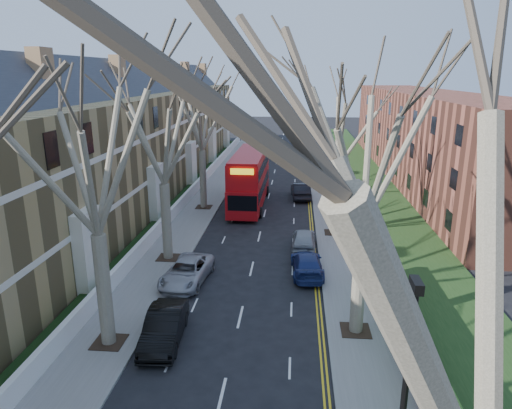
# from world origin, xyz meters

# --- Properties ---
(pavement_left) EXTENTS (3.00, 102.00, 0.12)m
(pavement_left) POSITION_xyz_m (-6.00, 39.00, 0.06)
(pavement_left) COLOR slate
(pavement_left) RESTS_ON ground
(pavement_right) EXTENTS (3.00, 102.00, 0.12)m
(pavement_right) POSITION_xyz_m (6.00, 39.00, 0.06)
(pavement_right) COLOR slate
(pavement_right) RESTS_ON ground
(terrace_left) EXTENTS (9.70, 78.00, 13.60)m
(terrace_left) POSITION_xyz_m (-13.65, 31.00, 5.53)
(terrace_left) COLOR #99814D
(terrace_left) RESTS_ON ground
(flats_right) EXTENTS (13.97, 54.00, 10.00)m
(flats_right) POSITION_xyz_m (17.46, 43.00, 4.98)
(flats_right) COLOR brown
(flats_right) RESTS_ON ground
(wall_hedge_right) EXTENTS (0.70, 24.00, 1.80)m
(wall_hedge_right) POSITION_xyz_m (7.70, 2.00, 1.12)
(wall_hedge_right) COLOR brown
(wall_hedge_right) RESTS_ON ground
(front_wall_left) EXTENTS (0.30, 78.00, 1.00)m
(front_wall_left) POSITION_xyz_m (-7.65, 31.00, 0.62)
(front_wall_left) COLOR white
(front_wall_left) RESTS_ON ground
(grass_verge_right) EXTENTS (6.00, 102.00, 0.06)m
(grass_verge_right) POSITION_xyz_m (10.50, 39.00, 0.15)
(grass_verge_right) COLOR #193412
(grass_verge_right) RESTS_ON ground
(tree_left_mid) EXTENTS (10.50, 10.50, 14.71)m
(tree_left_mid) POSITION_xyz_m (-5.70, 6.00, 9.56)
(tree_left_mid) COLOR brown
(tree_left_mid) RESTS_ON ground
(tree_left_far) EXTENTS (10.15, 10.15, 14.22)m
(tree_left_far) POSITION_xyz_m (-5.70, 16.00, 9.24)
(tree_left_far) COLOR brown
(tree_left_far) RESTS_ON ground
(tree_left_dist) EXTENTS (10.50, 10.50, 14.71)m
(tree_left_dist) POSITION_xyz_m (-5.70, 28.00, 9.56)
(tree_left_dist) COLOR brown
(tree_left_dist) RESTS_ON ground
(tree_right_mid) EXTENTS (10.50, 10.50, 14.71)m
(tree_right_mid) POSITION_xyz_m (5.70, 8.00, 9.56)
(tree_right_mid) COLOR brown
(tree_right_mid) RESTS_ON ground
(tree_right_far) EXTENTS (10.15, 10.15, 14.22)m
(tree_right_far) POSITION_xyz_m (5.70, 22.00, 9.24)
(tree_right_far) COLOR brown
(tree_right_far) RESTS_ON ground
(double_decker_bus) EXTENTS (3.10, 11.83, 4.90)m
(double_decker_bus) POSITION_xyz_m (-1.60, 29.45, 2.42)
(double_decker_bus) COLOR #A50B0F
(double_decker_bus) RESTS_ON ground
(car_left_mid) EXTENTS (1.89, 4.64, 1.50)m
(car_left_mid) POSITION_xyz_m (-3.22, 6.51, 0.75)
(car_left_mid) COLOR black
(car_left_mid) RESTS_ON ground
(car_left_far) EXTENTS (2.77, 5.13, 1.37)m
(car_left_far) POSITION_xyz_m (-3.64, 12.73, 0.68)
(car_left_far) COLOR #9F9EA3
(car_left_far) RESTS_ON ground
(car_right_near) EXTENTS (2.13, 4.69, 1.33)m
(car_right_near) POSITION_xyz_m (3.49, 14.49, 0.67)
(car_right_near) COLOR navy
(car_right_near) RESTS_ON ground
(car_right_mid) EXTENTS (1.80, 4.17, 1.40)m
(car_right_mid) POSITION_xyz_m (3.36, 18.88, 0.70)
(car_right_mid) COLOR #919498
(car_right_mid) RESTS_ON ground
(car_right_far) EXTENTS (2.06, 4.82, 1.54)m
(car_right_far) POSITION_xyz_m (3.18, 32.41, 0.77)
(car_right_far) COLOR black
(car_right_far) RESTS_ON ground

